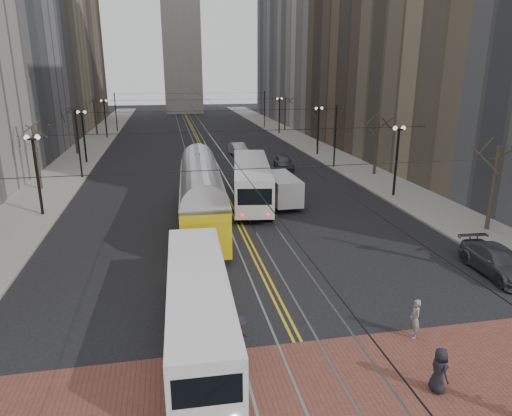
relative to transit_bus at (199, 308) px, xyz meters
name	(u,v)px	position (x,y,z in m)	size (l,w,h in m)	color
ground	(291,329)	(3.71, 0.00, -1.35)	(260.00, 260.00, 0.00)	black
sidewalk_left	(85,152)	(-11.29, 45.00, -1.28)	(5.00, 140.00, 0.15)	gray
sidewalk_right	(310,145)	(18.71, 45.00, -1.28)	(5.00, 140.00, 0.15)	gray
crosswalk_band	(324,394)	(3.71, -4.00, -1.35)	(25.00, 6.00, 0.01)	brown
streetcar_rails	(203,149)	(3.71, 45.00, -1.35)	(4.80, 130.00, 0.02)	gray
centre_lines	(203,149)	(3.71, 45.00, -1.34)	(0.42, 130.00, 0.01)	gold
building_left_far	(51,18)	(-21.79, 86.00, 18.65)	(16.00, 20.00, 40.00)	brown
building_right_mid	(387,17)	(29.21, 46.00, 15.65)	(16.00, 20.00, 34.00)	brown
building_right_far	(303,23)	(29.21, 86.00, 18.65)	(16.00, 20.00, 40.00)	slate
lamp_posts	(215,148)	(3.71, 28.75, 1.45)	(27.60, 57.20, 5.60)	black
street_trees	(209,139)	(3.71, 35.25, 1.45)	(31.68, 53.28, 5.60)	#382D23
trolley_wires	(209,130)	(3.71, 34.83, 2.42)	(25.96, 120.00, 6.60)	black
transit_bus	(199,308)	(0.00, 0.00, 0.00)	(2.25, 10.81, 2.70)	silver
streetcar	(202,200)	(1.21, 13.95, 0.37)	(2.72, 14.63, 3.45)	gold
rear_bus	(252,183)	(5.51, 18.66, 0.24)	(2.66, 12.24, 3.19)	silver
cargo_van	(282,190)	(7.71, 17.59, -0.20)	(2.00, 5.20, 2.30)	silver
sedan_grey	(284,162)	(11.24, 30.81, -0.61)	(1.74, 4.32, 1.47)	#474B4F
sedan_silver	(238,149)	(7.71, 39.51, -0.60)	(1.60, 4.58, 1.51)	#AEB2B6
sedan_parked	(498,261)	(15.51, 3.04, -0.64)	(1.99, 4.89, 1.42)	#3F4246
pedestrian_a	(439,370)	(7.43, -4.56, -0.56)	(0.77, 0.50, 1.57)	black
pedestrian_b	(415,319)	(8.28, -1.50, -0.53)	(0.59, 0.39, 1.61)	gray
pedestrian_d	(239,337)	(1.33, -1.50, -0.50)	(1.09, 0.62, 1.68)	black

